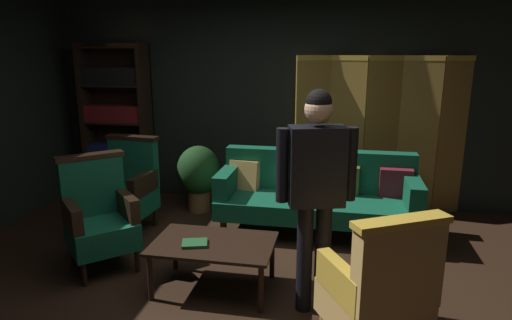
% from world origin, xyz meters
% --- Properties ---
extents(ground_plane, '(10.00, 10.00, 0.00)m').
position_xyz_m(ground_plane, '(0.00, 0.00, 0.00)').
color(ground_plane, black).
extents(back_wall, '(7.20, 0.10, 2.80)m').
position_xyz_m(back_wall, '(0.00, 2.45, 1.40)').
color(back_wall, black).
rests_on(back_wall, ground_plane).
extents(folding_screen, '(2.12, 0.34, 1.90)m').
position_xyz_m(folding_screen, '(1.27, 2.31, 0.99)').
color(folding_screen, olive).
rests_on(folding_screen, ground_plane).
extents(bookshelf, '(0.90, 0.32, 2.05)m').
position_xyz_m(bookshelf, '(-2.15, 2.19, 1.09)').
color(bookshelf, black).
rests_on(bookshelf, ground_plane).
extents(velvet_couch, '(2.12, 0.78, 0.88)m').
position_xyz_m(velvet_couch, '(0.55, 1.46, 0.46)').
color(velvet_couch, black).
rests_on(velvet_couch, ground_plane).
extents(coffee_table, '(1.00, 0.64, 0.42)m').
position_xyz_m(coffee_table, '(-0.22, 0.06, 0.37)').
color(coffee_table, black).
rests_on(coffee_table, ground_plane).
extents(armchair_gilt_accent, '(0.79, 0.78, 1.04)m').
position_xyz_m(armchair_gilt_accent, '(1.06, -0.59, 0.49)').
color(armchair_gilt_accent, gold).
rests_on(armchair_gilt_accent, ground_plane).
extents(armchair_wing_left, '(0.63, 0.62, 1.04)m').
position_xyz_m(armchair_wing_left, '(-1.50, 1.11, 0.49)').
color(armchair_wing_left, black).
rests_on(armchair_wing_left, ground_plane).
extents(armchair_wing_right, '(0.82, 0.82, 1.04)m').
position_xyz_m(armchair_wing_right, '(-1.35, 0.26, 0.49)').
color(armchair_wing_right, black).
rests_on(armchair_wing_right, ground_plane).
extents(standing_figure, '(0.57, 0.31, 1.70)m').
position_xyz_m(standing_figure, '(0.61, -0.08, 1.03)').
color(standing_figure, black).
rests_on(standing_figure, ground_plane).
extents(potted_plant, '(0.53, 0.53, 0.83)m').
position_xyz_m(potted_plant, '(-0.92, 1.84, 0.48)').
color(potted_plant, brown).
rests_on(potted_plant, ground_plane).
extents(book_green_cloth, '(0.24, 0.22, 0.02)m').
position_xyz_m(book_green_cloth, '(-0.35, -0.01, 0.43)').
color(book_green_cloth, '#1E4C28').
rests_on(book_green_cloth, coffee_table).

